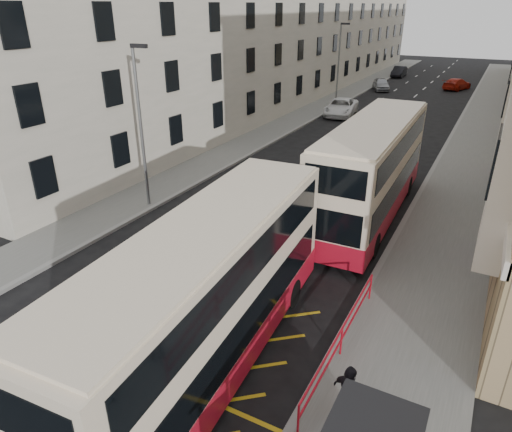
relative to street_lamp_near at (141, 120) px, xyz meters
The scene contains 17 objects.
ground 14.35m from the street_lamp_near, 62.11° to the right, with size 200.00×200.00×0.00m, color black.
pavement_right 23.47m from the street_lamp_near, 51.44° to the left, with size 4.00×120.00×0.15m, color #60605C.
pavement_left 18.60m from the street_lamp_near, 93.66° to the left, with size 3.00×120.00×0.15m, color #60605C.
kerb_right 22.30m from the street_lamp_near, 55.55° to the left, with size 0.25×120.00×0.15m, color gray.
kerb_left 18.57m from the street_lamp_near, 88.89° to the left, with size 0.25×120.00×0.15m, color gray.
road_markings 33.92m from the street_lamp_near, 79.11° to the left, with size 10.00×110.00×0.01m, color silver, non-canonical shape.
terrace_left 34.29m from the street_lamp_near, 101.93° to the left, with size 9.18×79.00×13.25m.
guard_railing 14.56m from the street_lamp_near, 26.38° to the right, with size 0.06×6.56×1.01m.
street_lamp_near is the anchor object (origin of this frame).
street_lamp_far 30.00m from the street_lamp_near, 90.00° to the left, with size 0.93×0.18×8.00m.
double_decker_front 12.66m from the street_lamp_near, 41.76° to the right, with size 3.47×11.78×4.64m.
double_decker_rear 11.52m from the street_lamp_near, 21.63° to the left, with size 3.04×12.23×4.86m.
pedestrian_far 16.43m from the street_lamp_near, 32.50° to the right, with size 1.06×0.44×1.81m, color black.
white_van 26.24m from the street_lamp_near, 85.83° to the left, with size 2.63×5.70×1.58m, color white.
car_silver 42.20m from the street_lamp_near, 87.66° to the left, with size 1.76×4.39×1.49m, color #A5A8AD.
car_dark 55.09m from the street_lamp_near, 88.80° to the left, with size 1.59×4.55×1.50m, color black.
car_red 48.12m from the street_lamp_near, 77.94° to the left, with size 1.95×4.80×1.39m, color #A81A0B.
Camera 1 is at (9.06, -4.94, 9.75)m, focal length 32.00 mm.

